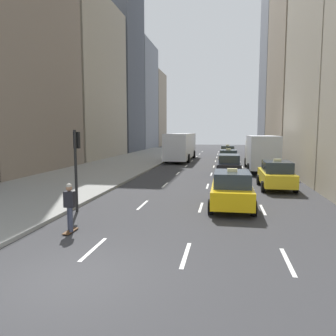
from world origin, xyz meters
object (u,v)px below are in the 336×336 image
object	(u,v)px
taxi_third	(276,175)
city_bus	(181,146)
traffic_light_pole	(76,157)
skateboarder	(70,206)
taxi_fourth	(228,158)
sedan_black_near	(229,165)
taxi_lead	(232,189)
box_truck	(261,152)
taxi_second	(227,152)

from	to	relation	value
taxi_third	city_bus	bearing A→B (deg)	114.10
traffic_light_pole	skateboarder	bearing A→B (deg)	-69.50
city_bus	skateboarder	distance (m)	29.14
taxi_fourth	sedan_black_near	bearing A→B (deg)	-90.00
taxi_lead	taxi_third	bearing A→B (deg)	63.69
city_bus	box_truck	xyz separation A→B (m)	(8.41, -9.72, -0.08)
taxi_second	taxi_fourth	bearing A→B (deg)	-90.00
taxi_lead	skateboarder	size ratio (longest dim) A/B	2.52
taxi_fourth	box_truck	distance (m)	4.03
skateboarder	taxi_fourth	bearing A→B (deg)	75.71
taxi_third	skateboarder	world-z (taller)	taxi_third
sedan_black_near	traffic_light_pole	size ratio (longest dim) A/B	1.31
taxi_lead	city_bus	size ratio (longest dim) A/B	0.38
taxi_third	taxi_fourth	bearing A→B (deg)	103.29
taxi_third	traffic_light_pole	distance (m)	12.17
taxi_second	skateboarder	xyz separation A→B (m)	(-5.65, -31.31, 0.08)
taxi_second	city_bus	world-z (taller)	city_bus
taxi_fourth	skateboarder	size ratio (longest dim) A/B	2.52
box_truck	skateboarder	xyz separation A→B (m)	(-8.45, -19.41, -0.75)
taxi_third	traffic_light_pole	world-z (taller)	traffic_light_pole
taxi_fourth	box_truck	world-z (taller)	box_truck
taxi_second	traffic_light_pole	xyz separation A→B (m)	(-6.75, -28.37, 1.53)
traffic_light_pole	sedan_black_near	bearing A→B (deg)	62.75
traffic_light_pole	taxi_fourth	bearing A→B (deg)	70.67
taxi_second	sedan_black_near	xyz separation A→B (m)	(0.00, -15.26, -0.01)
box_truck	traffic_light_pole	world-z (taller)	traffic_light_pole
sedan_black_near	skateboarder	bearing A→B (deg)	-109.40
taxi_second	skateboarder	distance (m)	31.82
taxi_lead	taxi_second	world-z (taller)	same
taxi_third	taxi_second	bearing A→B (deg)	97.60
taxi_lead	traffic_light_pole	size ratio (longest dim) A/B	1.22
taxi_fourth	sedan_black_near	size ratio (longest dim) A/B	0.94
city_bus	skateboarder	xyz separation A→B (m)	(-0.04, -29.13, -0.82)
taxi_lead	traffic_light_pole	distance (m)	7.13
sedan_black_near	taxi_third	bearing A→B (deg)	-63.92
taxi_third	city_bus	world-z (taller)	city_bus
sedan_black_near	city_bus	world-z (taller)	city_bus
city_bus	taxi_third	bearing A→B (deg)	-65.90
taxi_lead	skateboarder	xyz separation A→B (m)	(-5.65, -4.66, 0.08)
taxi_lead	taxi_third	distance (m)	6.32
taxi_third	traffic_light_pole	bearing A→B (deg)	-142.29
taxi_lead	box_truck	bearing A→B (deg)	79.25
taxi_lead	taxi_second	xyz separation A→B (m)	(0.00, 26.65, 0.00)
taxi_second	box_truck	world-z (taller)	box_truck
skateboarder	taxi_third	bearing A→B (deg)	50.70
taxi_fourth	box_truck	bearing A→B (deg)	-44.71
taxi_third	box_truck	xyz separation A→B (m)	(0.00, 9.09, 0.83)
sedan_black_near	city_bus	size ratio (longest dim) A/B	0.41
taxi_lead	taxi_second	bearing A→B (deg)	90.00
taxi_third	taxi_fourth	xyz separation A→B (m)	(-2.80, 11.86, 0.00)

